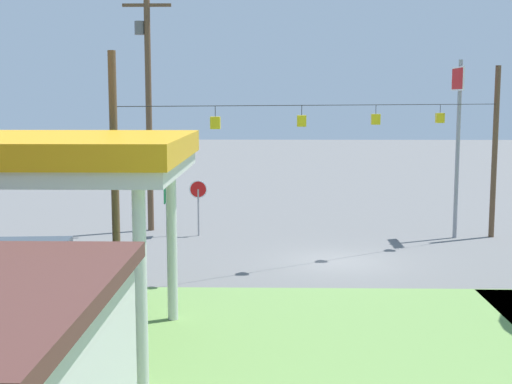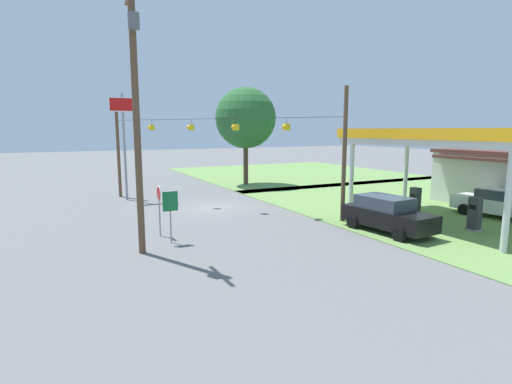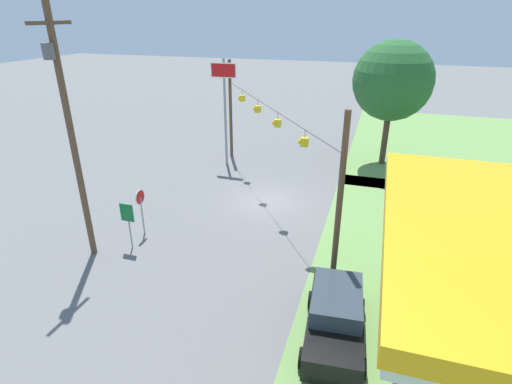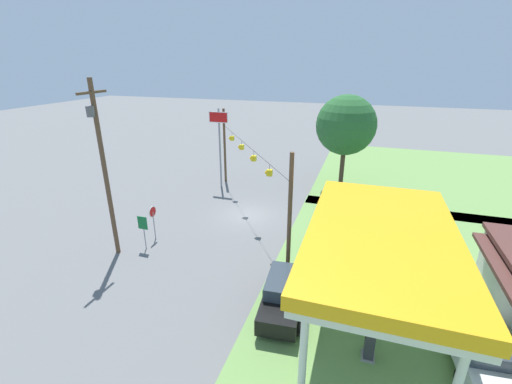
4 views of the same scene
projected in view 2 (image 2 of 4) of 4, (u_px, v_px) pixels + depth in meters
The scene contains 13 objects.
ground_plane at pixel (214, 207), 26.89m from camera, with size 160.00×160.00×0.00m, color slate.
grass_verge_opposite_corner at pixel (291, 173), 48.12m from camera, with size 24.00×24.00×0.04m, color #6B934C.
gas_station_canopy at pixel (448, 138), 21.49m from camera, with size 11.21×6.13×5.24m.
fuel_pump_near at pixel (415, 203), 23.78m from camera, with size 0.71×0.56×1.77m.
fuel_pump_far at pixel (475, 215), 20.41m from camera, with size 0.71×0.56×1.77m.
car_at_pumps_front at pixel (387, 214), 20.17m from camera, with size 4.91×2.40×1.83m.
car_at_pumps_rear at pixel (501, 203), 23.37m from camera, with size 5.28×2.47×1.69m.
stop_sign_roadside at pixel (159, 200), 19.31m from camera, with size 0.80×0.08×2.50m.
stop_sign_overhead at pixel (124, 127), 28.84m from camera, with size 0.22×1.90×7.76m.
route_sign at pixel (170, 206), 18.14m from camera, with size 0.10×0.70×2.40m.
utility_pole_main at pixel (136, 105), 15.93m from camera, with size 2.20×0.44×11.06m.
signal_span_gantry at pixel (213, 146), 26.25m from camera, with size 14.77×10.24×7.52m.
tree_west_verge at pixel (246, 118), 36.88m from camera, with size 5.62×5.62×9.05m.
Camera 2 is at (24.87, -9.35, 5.16)m, focal length 28.00 mm.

